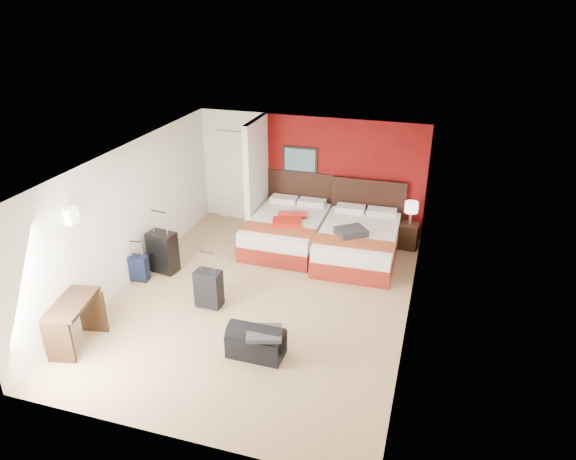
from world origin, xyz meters
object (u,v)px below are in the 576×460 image
at_px(bed_left, 287,232).
at_px(bed_right, 358,244).
at_px(nightstand, 408,236).
at_px(suitcase_navy, 139,269).
at_px(red_suitcase_open, 290,218).
at_px(table_lamp, 411,213).
at_px(desk, 76,324).
at_px(duffel_bag, 256,343).
at_px(suitcase_black, 163,253).
at_px(suitcase_charcoal, 209,290).

bearing_deg(bed_left, bed_right, -5.21).
bearing_deg(nightstand, suitcase_navy, -144.91).
relative_size(red_suitcase_open, suitcase_navy, 1.69).
relative_size(table_lamp, desk, 0.51).
xyz_separation_m(nightstand, duffel_bag, (-1.81, -4.24, -0.06)).
xyz_separation_m(suitcase_navy, duffel_bag, (2.81, -1.41, -0.03)).
xyz_separation_m(suitcase_navy, desk, (0.17, -1.99, 0.16)).
bearing_deg(red_suitcase_open, duffel_bag, -95.20).
distance_m(bed_right, desk, 5.36).
xyz_separation_m(nightstand, desk, (-4.45, -4.82, 0.13)).
relative_size(bed_right, suitcase_navy, 4.49).
bearing_deg(table_lamp, desk, -132.74).
distance_m(nightstand, suitcase_black, 4.97).
bearing_deg(suitcase_black, red_suitcase_open, 48.04).
relative_size(red_suitcase_open, duffel_bag, 0.97).
bearing_deg(desk, bed_left, 53.18).
height_order(red_suitcase_open, suitcase_black, suitcase_black).
bearing_deg(bed_right, red_suitcase_open, 176.87).
height_order(red_suitcase_open, nightstand, red_suitcase_open).
height_order(table_lamp, desk, table_lamp).
bearing_deg(duffel_bag, suitcase_black, 144.60).
relative_size(suitcase_black, desk, 0.83).
bearing_deg(table_lamp, red_suitcase_open, -162.44).
bearing_deg(desk, nightstand, 36.17).
xyz_separation_m(bed_left, nightstand, (2.44, 0.64, -0.05)).
distance_m(red_suitcase_open, nightstand, 2.49).
bearing_deg(suitcase_navy, bed_right, 22.15).
bearing_deg(nightstand, bed_right, -135.75).
relative_size(nightstand, suitcase_navy, 1.11).
height_order(bed_right, suitcase_black, suitcase_black).
xyz_separation_m(bed_right, suitcase_navy, (-3.70, -2.04, -0.08)).
bearing_deg(bed_right, suitcase_black, -156.09).
relative_size(red_suitcase_open, nightstand, 1.51).
height_order(suitcase_black, desk, desk).
bearing_deg(bed_left, suitcase_navy, -134.43).
relative_size(red_suitcase_open, suitcase_black, 1.03).
bearing_deg(bed_right, nightstand, 39.56).
relative_size(red_suitcase_open, suitcase_charcoal, 1.24).
bearing_deg(suitcase_charcoal, table_lamp, 49.83).
height_order(nightstand, duffel_bag, nightstand).
height_order(bed_left, bed_right, bed_right).
bearing_deg(table_lamp, bed_right, -139.36).
xyz_separation_m(bed_left, table_lamp, (2.44, 0.64, 0.46)).
bearing_deg(suitcase_navy, table_lamp, 24.78).
relative_size(suitcase_navy, duffel_bag, 0.57).
height_order(suitcase_black, duffel_bag, suitcase_black).
xyz_separation_m(bed_right, suitcase_black, (-3.43, -1.60, 0.07)).
relative_size(duffel_bag, desk, 0.88).
xyz_separation_m(bed_left, suitcase_charcoal, (-0.58, -2.61, 0.01)).
height_order(bed_right, nightstand, bed_right).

